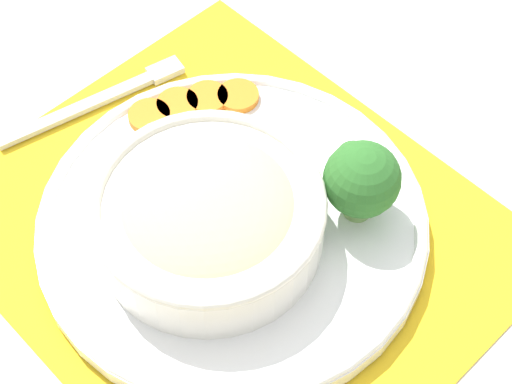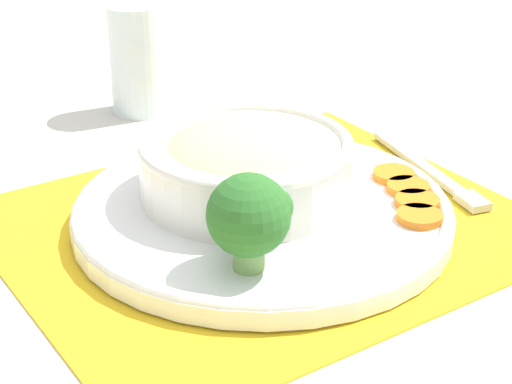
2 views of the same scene
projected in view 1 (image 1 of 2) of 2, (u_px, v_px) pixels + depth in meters
ground_plane at (233, 232)px, 0.72m from camera, size 4.00×4.00×0.00m
placemat at (233, 231)px, 0.72m from camera, size 0.44×0.37×0.00m
plate at (232, 222)px, 0.71m from camera, size 0.32×0.32×0.02m
bowl at (212, 218)px, 0.67m from camera, size 0.18×0.18×0.06m
broccoli_floret at (362, 179)px, 0.67m from camera, size 0.06×0.06×0.08m
carrot_slice_near at (238, 96)px, 0.78m from camera, size 0.04×0.04×0.01m
carrot_slice_middle at (207, 98)px, 0.77m from camera, size 0.04×0.04×0.01m
carrot_slice_far at (178, 105)px, 0.77m from camera, size 0.04×0.04×0.01m
carrot_slice_extra at (149, 116)px, 0.76m from camera, size 0.04×0.04×0.01m
fork at (112, 93)px, 0.80m from camera, size 0.06×0.18×0.01m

